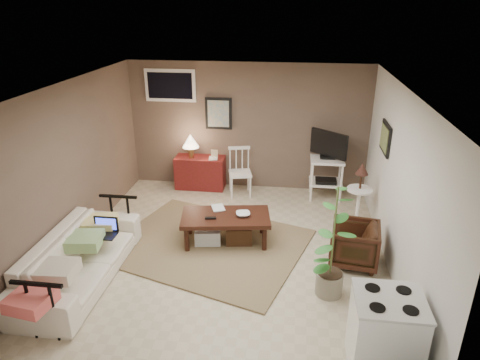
# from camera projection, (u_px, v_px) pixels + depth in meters

# --- Properties ---
(floor) EXTENTS (5.00, 5.00, 0.00)m
(floor) POSITION_uv_depth(u_px,v_px,m) (227.00, 253.00, 6.23)
(floor) COLOR #C1B293
(floor) RESTS_ON ground
(art_back) EXTENTS (0.50, 0.03, 0.60)m
(art_back) POSITION_uv_depth(u_px,v_px,m) (219.00, 114.00, 8.00)
(art_back) COLOR black
(art_right) EXTENTS (0.03, 0.60, 0.45)m
(art_right) POSITION_uv_depth(u_px,v_px,m) (385.00, 138.00, 6.34)
(art_right) COLOR black
(window) EXTENTS (0.96, 0.03, 0.60)m
(window) POSITION_uv_depth(u_px,v_px,m) (170.00, 85.00, 7.92)
(window) COLOR white
(rug) EXTENTS (3.25, 2.90, 0.03)m
(rug) POSITION_uv_depth(u_px,v_px,m) (208.00, 244.00, 6.43)
(rug) COLOR olive
(rug) RESTS_ON floor
(coffee_table) EXTENTS (1.39, 0.86, 0.49)m
(coffee_table) POSITION_uv_depth(u_px,v_px,m) (225.00, 227.00, 6.40)
(coffee_table) COLOR #32160D
(coffee_table) RESTS_ON floor
(sofa) EXTENTS (0.64, 2.19, 0.86)m
(sofa) POSITION_uv_depth(u_px,v_px,m) (78.00, 251.00, 5.49)
(sofa) COLOR silver
(sofa) RESTS_ON floor
(sofa_pillows) EXTENTS (0.42, 2.08, 0.15)m
(sofa_pillows) POSITION_uv_depth(u_px,v_px,m) (71.00, 256.00, 5.22)
(sofa_pillows) COLOR beige
(sofa_pillows) RESTS_ON sofa
(sofa_end_rails) EXTENTS (0.59, 2.19, 0.74)m
(sofa_end_rails) POSITION_uv_depth(u_px,v_px,m) (88.00, 256.00, 5.50)
(sofa_end_rails) COLOR black
(sofa_end_rails) RESTS_ON floor
(laptop) EXTENTS (0.34, 0.25, 0.23)m
(laptop) POSITION_uv_depth(u_px,v_px,m) (105.00, 229.00, 5.76)
(laptop) COLOR black
(laptop) RESTS_ON sofa
(red_console) EXTENTS (0.94, 0.42, 1.09)m
(red_console) POSITION_uv_depth(u_px,v_px,m) (199.00, 169.00, 8.29)
(red_console) COLOR maroon
(red_console) RESTS_ON floor
(spindle_chair) EXTENTS (0.48, 0.48, 0.90)m
(spindle_chair) POSITION_uv_depth(u_px,v_px,m) (240.00, 173.00, 7.99)
(spindle_chair) COLOR white
(spindle_chair) RESTS_ON floor
(tv_stand) EXTENTS (0.62, 0.53, 1.27)m
(tv_stand) POSITION_uv_depth(u_px,v_px,m) (327.00, 164.00, 7.75)
(tv_stand) COLOR white
(tv_stand) RESTS_ON floor
(side_table) EXTENTS (0.40, 0.40, 1.08)m
(side_table) POSITION_uv_depth(u_px,v_px,m) (360.00, 188.00, 6.76)
(side_table) COLOR white
(side_table) RESTS_ON floor
(armchair) EXTENTS (0.68, 0.71, 0.66)m
(armchair) POSITION_uv_depth(u_px,v_px,m) (354.00, 242.00, 5.89)
(armchair) COLOR #33170E
(armchair) RESTS_ON floor
(potted_plant) EXTENTS (0.37, 0.37, 1.49)m
(potted_plant) POSITION_uv_depth(u_px,v_px,m) (333.00, 239.00, 5.08)
(potted_plant) COLOR gray
(potted_plant) RESTS_ON floor
(stove) EXTENTS (0.65, 0.61, 0.85)m
(stove) POSITION_uv_depth(u_px,v_px,m) (385.00, 334.00, 4.13)
(stove) COLOR white
(stove) RESTS_ON floor
(bowl) EXTENTS (0.21, 0.10, 0.21)m
(bowl) POSITION_uv_depth(u_px,v_px,m) (243.00, 209.00, 6.28)
(bowl) COLOR #32160D
(bowl) RESTS_ON coffee_table
(book_table) EXTENTS (0.18, 0.08, 0.25)m
(book_table) POSITION_uv_depth(u_px,v_px,m) (212.00, 202.00, 6.47)
(book_table) COLOR #32160D
(book_table) RESTS_ON coffee_table
(book_console) EXTENTS (0.17, 0.04, 0.22)m
(book_console) POSITION_uv_depth(u_px,v_px,m) (209.00, 153.00, 8.06)
(book_console) COLOR #32160D
(book_console) RESTS_ON red_console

